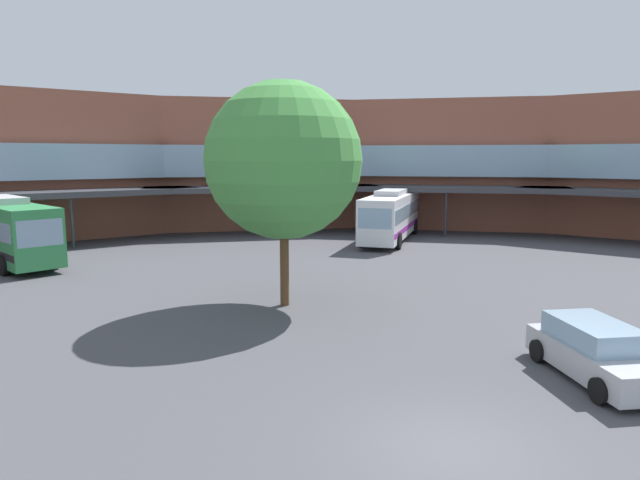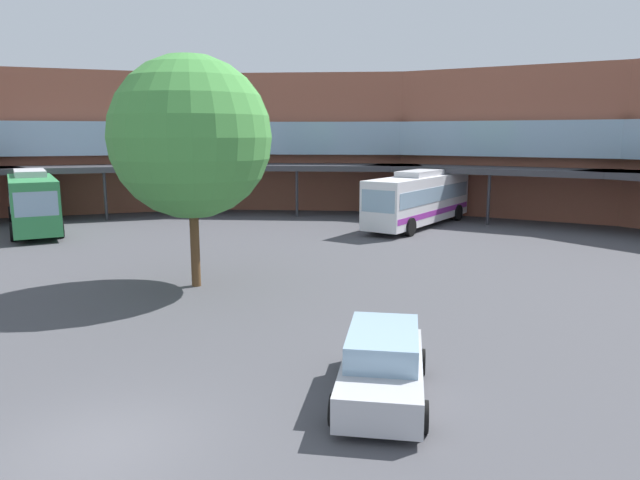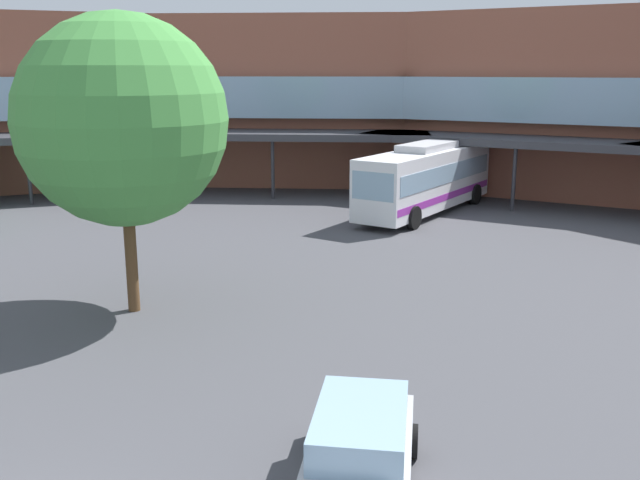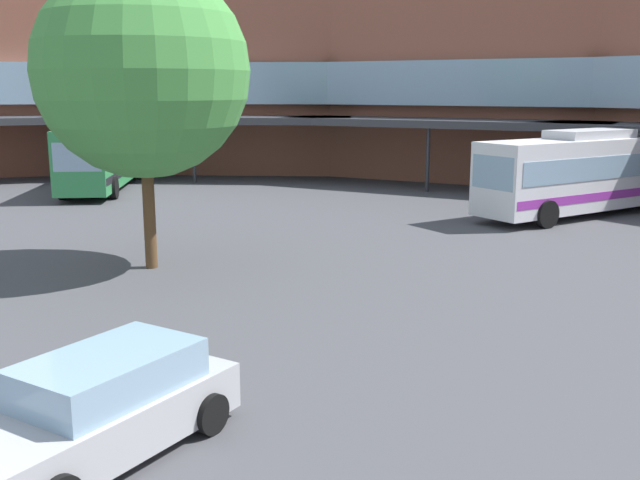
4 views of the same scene
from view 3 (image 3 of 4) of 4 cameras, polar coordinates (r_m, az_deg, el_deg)
station_building at (r=30.67m, az=2.52°, el=9.77°), size 84.19×48.45×10.55m
bus_3 at (r=37.18m, az=8.49°, el=4.93°), size 5.66×11.49×3.63m
parked_car at (r=12.99m, az=3.16°, el=-16.85°), size 2.50×4.61×1.53m
plaza_tree at (r=21.85m, az=-15.51°, el=9.17°), size 6.21×6.21×8.94m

